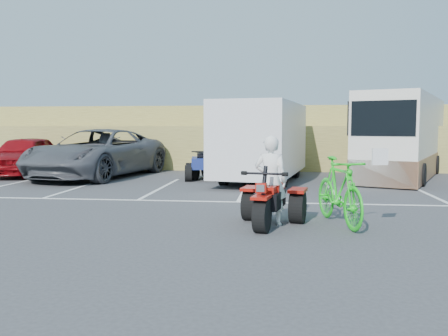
# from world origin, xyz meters

# --- Properties ---
(ground) EXTENTS (100.00, 100.00, 0.00)m
(ground) POSITION_xyz_m (0.00, 0.00, 0.00)
(ground) COLOR #3D3D40
(ground) RESTS_ON ground
(parking_stripes) EXTENTS (28.00, 5.16, 0.01)m
(parking_stripes) POSITION_xyz_m (0.87, 4.07, 0.00)
(parking_stripes) COLOR white
(parking_stripes) RESTS_ON ground
(grass_embankment) EXTENTS (40.00, 8.50, 3.10)m
(grass_embankment) POSITION_xyz_m (0.00, 15.48, 1.42)
(grass_embankment) COLOR olive
(grass_embankment) RESTS_ON ground
(red_trike_atv) EXTENTS (1.62, 1.96, 1.13)m
(red_trike_atv) POSITION_xyz_m (0.87, -0.54, 0.00)
(red_trike_atv) COLOR #9E1009
(red_trike_atv) RESTS_ON ground
(rider) EXTENTS (0.73, 0.55, 1.80)m
(rider) POSITION_xyz_m (0.89, -0.39, 0.90)
(rider) COLOR white
(rider) RESTS_ON ground
(green_dirt_bike) EXTENTS (1.22, 2.36, 1.36)m
(green_dirt_bike) POSITION_xyz_m (2.26, -0.20, 0.68)
(green_dirt_bike) COLOR #14BF19
(green_dirt_bike) RESTS_ON ground
(grey_pickup) EXTENTS (4.35, 7.23, 1.88)m
(grey_pickup) POSITION_xyz_m (-6.01, 7.98, 0.94)
(grey_pickup) COLOR #494B51
(grey_pickup) RESTS_ON ground
(red_car) EXTENTS (2.25, 4.83, 1.60)m
(red_car) POSITION_xyz_m (-9.26, 8.35, 0.80)
(red_car) COLOR maroon
(red_car) RESTS_ON ground
(cargo_trailer) EXTENTS (3.39, 6.34, 2.81)m
(cargo_trailer) POSITION_xyz_m (0.45, 7.28, 1.52)
(cargo_trailer) COLOR silver
(cargo_trailer) RESTS_ON ground
(rv_motorhome) EXTENTS (5.31, 8.77, 3.09)m
(rv_motorhome) POSITION_xyz_m (5.93, 9.55, 1.34)
(rv_motorhome) COLOR silver
(rv_motorhome) RESTS_ON ground
(quad_atv_blue) EXTENTS (1.53, 1.89, 1.11)m
(quad_atv_blue) POSITION_xyz_m (-1.77, 7.50, 0.00)
(quad_atv_blue) COLOR navy
(quad_atv_blue) RESTS_ON ground
(quad_atv_green) EXTENTS (1.72, 1.98, 1.08)m
(quad_atv_green) POSITION_xyz_m (-1.42, 7.63, 0.00)
(quad_atv_green) COLOR #166123
(quad_atv_green) RESTS_ON ground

